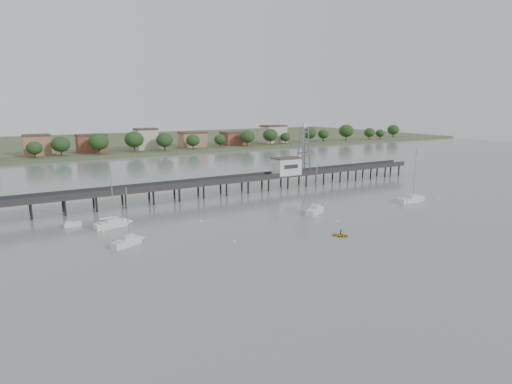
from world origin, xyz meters
TOP-DOWN VIEW (x-y plane):
  - ground_plane at (0.00, 0.00)m, footprint 500.00×500.00m
  - pier at (0.00, 60.00)m, footprint 150.00×5.00m
  - pier_building at (25.00, 60.00)m, footprint 8.40×5.40m
  - lattice_tower at (31.50, 60.00)m, footprint 3.20×3.20m
  - sailboat_d at (43.73, 26.76)m, footprint 9.36×3.06m
  - sailboat_c at (13.57, 30.60)m, footprint 7.70×5.79m
  - sailboat_b at (-29.93, 42.92)m, footprint 8.02×3.92m
  - sailboat_a at (-30.53, 29.38)m, footprint 6.88×4.79m
  - white_tender at (-38.27, 47.61)m, footprint 3.45×1.51m
  - yellow_dinghy at (5.75, 13.44)m, footprint 2.09×1.85m
  - dinghy_occupant at (5.75, 13.44)m, footprint 0.56×1.22m
  - mooring_buoys at (0.40, 28.97)m, footprint 84.58×19.50m
  - far_shore at (0.36, 239.58)m, footprint 500.00×170.00m

SIDE VIEW (x-z plane):
  - ground_plane at x=0.00m, z-range 0.00..0.00m
  - yellow_dinghy at x=5.75m, z-range -1.52..1.52m
  - dinghy_occupant at x=5.75m, z-range -0.14..0.14m
  - mooring_buoys at x=0.40m, z-range -0.12..0.28m
  - white_tender at x=-38.27m, z-range -0.25..1.07m
  - sailboat_d at x=43.73m, z-range -6.97..8.23m
  - sailboat_b at x=-29.93m, z-range -5.75..7.04m
  - sailboat_c at x=13.57m, z-range -5.68..6.97m
  - sailboat_a at x=-30.53m, z-range -4.98..6.28m
  - far_shore at x=0.36m, z-range -4.25..6.15m
  - pier at x=0.00m, z-range 1.04..6.54m
  - pier_building at x=25.00m, z-range 4.02..9.32m
  - lattice_tower at x=31.50m, z-range 3.35..18.85m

